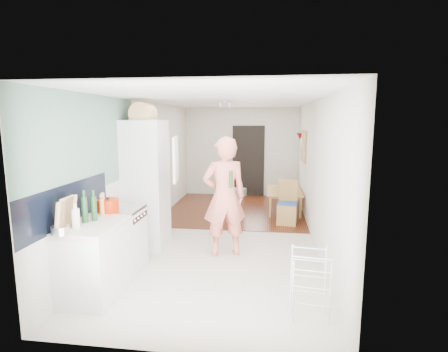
% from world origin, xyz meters
% --- Properties ---
extents(room_shell, '(3.20, 7.00, 2.50)m').
position_xyz_m(room_shell, '(0.00, 0.00, 1.25)').
color(room_shell, silver).
rests_on(room_shell, ground).
extents(floor, '(3.20, 7.00, 0.01)m').
position_xyz_m(floor, '(0.00, 0.00, 0.00)').
color(floor, beige).
rests_on(floor, ground).
extents(wood_floor_overlay, '(3.20, 3.30, 0.01)m').
position_xyz_m(wood_floor_overlay, '(0.00, 1.85, 0.01)').
color(wood_floor_overlay, '#5A2C16').
rests_on(wood_floor_overlay, room_shell).
extents(sage_wall_panel, '(0.02, 3.00, 1.30)m').
position_xyz_m(sage_wall_panel, '(-1.59, -2.00, 1.85)').
color(sage_wall_panel, slate).
rests_on(sage_wall_panel, room_shell).
extents(tile_splashback, '(0.02, 1.90, 0.50)m').
position_xyz_m(tile_splashback, '(-1.59, -2.55, 1.15)').
color(tile_splashback, black).
rests_on(tile_splashback, room_shell).
extents(doorway_recess, '(0.90, 0.04, 2.00)m').
position_xyz_m(doorway_recess, '(0.20, 3.48, 1.00)').
color(doorway_recess, black).
rests_on(doorway_recess, room_shell).
extents(base_cabinet, '(0.60, 0.90, 0.86)m').
position_xyz_m(base_cabinet, '(-1.30, -2.55, 0.43)').
color(base_cabinet, silver).
rests_on(base_cabinet, room_shell).
extents(worktop, '(0.62, 0.92, 0.06)m').
position_xyz_m(worktop, '(-1.30, -2.55, 0.89)').
color(worktop, beige).
rests_on(worktop, room_shell).
extents(range_cooker, '(0.60, 0.60, 0.88)m').
position_xyz_m(range_cooker, '(-1.30, -1.80, 0.44)').
color(range_cooker, silver).
rests_on(range_cooker, room_shell).
extents(cooker_top, '(0.60, 0.60, 0.04)m').
position_xyz_m(cooker_top, '(-1.30, -1.80, 0.90)').
color(cooker_top, silver).
rests_on(cooker_top, room_shell).
extents(fridge_housing, '(0.66, 0.66, 2.15)m').
position_xyz_m(fridge_housing, '(-1.27, -0.78, 1.07)').
color(fridge_housing, silver).
rests_on(fridge_housing, room_shell).
extents(fridge_door, '(0.14, 0.56, 0.70)m').
position_xyz_m(fridge_door, '(-0.66, -1.08, 1.55)').
color(fridge_door, silver).
rests_on(fridge_door, room_shell).
extents(fridge_interior, '(0.02, 0.52, 0.66)m').
position_xyz_m(fridge_interior, '(-0.96, -0.78, 1.55)').
color(fridge_interior, white).
rests_on(fridge_interior, room_shell).
extents(pinboard, '(0.03, 0.90, 0.70)m').
position_xyz_m(pinboard, '(1.58, 1.90, 1.55)').
color(pinboard, tan).
rests_on(pinboard, room_shell).
extents(pinboard_frame, '(0.00, 0.94, 0.74)m').
position_xyz_m(pinboard_frame, '(1.57, 1.90, 1.55)').
color(pinboard_frame, olive).
rests_on(pinboard_frame, room_shell).
extents(wall_sconce, '(0.18, 0.18, 0.16)m').
position_xyz_m(wall_sconce, '(1.54, 2.55, 1.75)').
color(wall_sconce, '#6A0E09').
rests_on(wall_sconce, room_shell).
extents(person, '(0.95, 0.78, 2.25)m').
position_xyz_m(person, '(0.11, -1.02, 1.12)').
color(person, '#F57B6A').
rests_on(person, floor).
extents(dining_table, '(0.69, 1.23, 0.43)m').
position_xyz_m(dining_table, '(1.19, 1.87, 0.22)').
color(dining_table, olive).
rests_on(dining_table, floor).
extents(dining_chair, '(0.43, 0.43, 0.92)m').
position_xyz_m(dining_chair, '(1.18, 0.78, 0.46)').
color(dining_chair, olive).
rests_on(dining_chair, floor).
extents(stool, '(0.40, 0.40, 0.42)m').
position_xyz_m(stool, '(0.03, 1.44, 0.21)').
color(stool, olive).
rests_on(stool, floor).
extents(grey_drape, '(0.48, 0.48, 0.18)m').
position_xyz_m(grey_drape, '(0.04, 1.40, 0.51)').
color(grey_drape, slate).
rests_on(grey_drape, stool).
extents(drying_rack, '(0.44, 0.40, 0.77)m').
position_xyz_m(drying_rack, '(1.26, -2.74, 0.39)').
color(drying_rack, silver).
rests_on(drying_rack, floor).
extents(bread_bin, '(0.43, 0.41, 0.20)m').
position_xyz_m(bread_bin, '(-1.26, -0.80, 2.25)').
color(bread_bin, '#DBB576').
rests_on(bread_bin, fridge_housing).
extents(red_casserole, '(0.35, 0.35, 0.18)m').
position_xyz_m(red_casserole, '(-1.36, -2.00, 1.01)').
color(red_casserole, '#BC1F03').
rests_on(red_casserole, cooker_top).
extents(steel_pan, '(0.20, 0.20, 0.09)m').
position_xyz_m(steel_pan, '(-1.44, -2.98, 0.97)').
color(steel_pan, silver).
rests_on(steel_pan, worktop).
extents(held_bottle, '(0.06, 0.06, 0.26)m').
position_xyz_m(held_bottle, '(0.22, -1.14, 1.26)').
color(held_bottle, '#1B431D').
rests_on(held_bottle, person).
extents(bottle_a, '(0.08, 0.08, 0.32)m').
position_xyz_m(bottle_a, '(-1.41, -2.52, 1.08)').
color(bottle_a, '#1B431D').
rests_on(bottle_a, worktop).
extents(bottle_b, '(0.07, 0.07, 0.31)m').
position_xyz_m(bottle_b, '(-1.34, -2.43, 1.07)').
color(bottle_b, '#1B431D').
rests_on(bottle_b, worktop).
extents(bottle_c, '(0.12, 0.12, 0.22)m').
position_xyz_m(bottle_c, '(-1.40, -2.73, 1.03)').
color(bottle_c, silver).
rests_on(bottle_c, worktop).
extents(pepper_mill_front, '(0.07, 0.07, 0.22)m').
position_xyz_m(pepper_mill_front, '(-1.37, -2.15, 1.03)').
color(pepper_mill_front, '#DBB576').
rests_on(pepper_mill_front, worktop).
extents(pepper_mill_back, '(0.06, 0.06, 0.21)m').
position_xyz_m(pepper_mill_back, '(-1.43, -2.02, 1.02)').
color(pepper_mill_back, '#DBB576').
rests_on(pepper_mill_back, worktop).
extents(chopping_boards, '(0.10, 0.29, 0.39)m').
position_xyz_m(chopping_boards, '(-1.43, -2.87, 1.12)').
color(chopping_boards, '#DBB576').
rests_on(chopping_boards, worktop).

